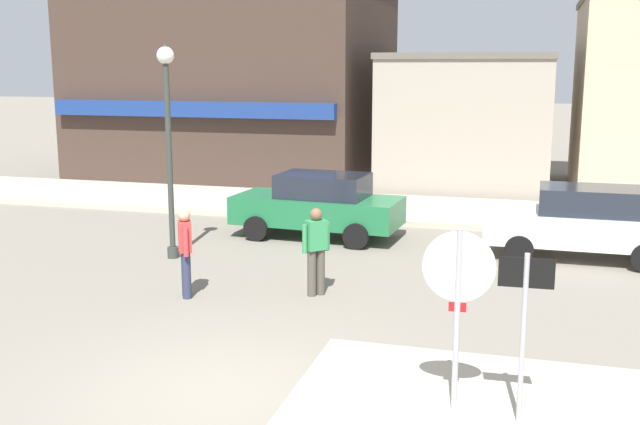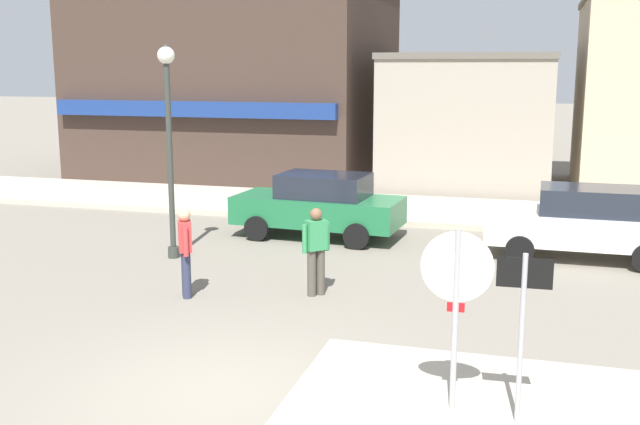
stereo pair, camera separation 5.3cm
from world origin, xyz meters
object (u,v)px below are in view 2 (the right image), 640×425
object	(u,v)px
one_way_sign	(522,321)
parked_car_nearest	(320,204)
stop_sign	(456,297)
pedestrian_crossing_far	(185,250)
lamp_post	(169,121)
parked_car_second	(584,222)
pedestrian_crossing_near	(316,249)

from	to	relation	value
one_way_sign	parked_car_nearest	xyz separation A→B (m)	(-4.88, 8.89, -0.52)
stop_sign	pedestrian_crossing_far	xyz separation A→B (m)	(-5.12, 3.54, -0.65)
lamp_post	parked_car_second	distance (m)	9.10
one_way_sign	pedestrian_crossing_far	distance (m)	6.91
stop_sign	one_way_sign	bearing A→B (deg)	-7.77
parked_car_nearest	lamp_post	bearing A→B (deg)	-132.13
pedestrian_crossing_far	parked_car_nearest	bearing A→B (deg)	79.45
one_way_sign	pedestrian_crossing_near	xyz separation A→B (m)	(-3.65, 4.38, -0.46)
pedestrian_crossing_near	one_way_sign	bearing A→B (deg)	-50.20
stop_sign	parked_car_nearest	distance (m)	9.75
parked_car_second	pedestrian_crossing_far	bearing A→B (deg)	-145.18
stop_sign	pedestrian_crossing_near	distance (m)	5.21
stop_sign	parked_car_nearest	bearing A→B (deg)	115.25
pedestrian_crossing_far	one_way_sign	bearing A→B (deg)	-31.83
one_way_sign	lamp_post	xyz separation A→B (m)	(-7.39, 6.12, 1.63)
lamp_post	pedestrian_crossing_near	distance (m)	4.63
pedestrian_crossing_near	pedestrian_crossing_far	size ratio (longest dim) A/B	1.00
lamp_post	parked_car_second	world-z (taller)	lamp_post
parked_car_nearest	pedestrian_crossing_near	xyz separation A→B (m)	(1.24, -4.52, 0.06)
stop_sign	lamp_post	xyz separation A→B (m)	(-6.65, 6.02, 1.44)
pedestrian_crossing_near	lamp_post	bearing A→B (deg)	154.95
parked_car_second	pedestrian_crossing_near	distance (m)	6.32
stop_sign	one_way_sign	size ratio (longest dim) A/B	1.10
parked_car_nearest	parked_car_second	world-z (taller)	same
lamp_post	parked_car_nearest	world-z (taller)	lamp_post
stop_sign	pedestrian_crossing_near	bearing A→B (deg)	124.24
parked_car_second	parked_car_nearest	bearing A→B (deg)	176.31
stop_sign	parked_car_nearest	size ratio (longest dim) A/B	0.56
stop_sign	parked_car_second	distance (m)	8.64
parked_car_second	one_way_sign	bearing A→B (deg)	-97.60
one_way_sign	pedestrian_crossing_far	xyz separation A→B (m)	(-5.86, 3.64, -0.46)
parked_car_nearest	pedestrian_crossing_far	distance (m)	5.34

